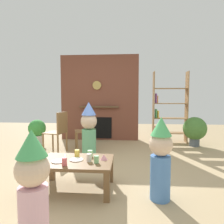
# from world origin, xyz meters

# --- Properties ---
(ground_plane) EXTENTS (12.00, 12.00, 0.00)m
(ground_plane) POSITION_xyz_m (0.00, 0.00, 0.00)
(ground_plane) COLOR tan
(brick_fireplace_feature) EXTENTS (2.20, 0.28, 2.40)m
(brick_fireplace_feature) POSITION_xyz_m (-0.37, 2.60, 1.19)
(brick_fireplace_feature) COLOR brown
(brick_fireplace_feature) RESTS_ON ground_plane
(bookshelf) EXTENTS (0.90, 0.28, 1.90)m
(bookshelf) POSITION_xyz_m (1.51, 2.40, 0.88)
(bookshelf) COLOR olive
(bookshelf) RESTS_ON ground_plane
(coffee_table) EXTENTS (0.96, 0.64, 0.39)m
(coffee_table) POSITION_xyz_m (-0.25, -0.52, 0.33)
(coffee_table) COLOR brown
(coffee_table) RESTS_ON ground_plane
(paper_cup_near_left) EXTENTS (0.07, 0.07, 0.10)m
(paper_cup_near_left) POSITION_xyz_m (-0.28, -0.37, 0.44)
(paper_cup_near_left) COLOR #F2CC4C
(paper_cup_near_left) RESTS_ON coffee_table
(paper_cup_near_right) EXTENTS (0.06, 0.06, 0.09)m
(paper_cup_near_right) POSITION_xyz_m (0.03, -0.61, 0.44)
(paper_cup_near_right) COLOR #8CD18C
(paper_cup_near_right) RESTS_ON coffee_table
(paper_cup_center) EXTENTS (0.06, 0.06, 0.10)m
(paper_cup_center) POSITION_xyz_m (-0.34, -0.73, 0.44)
(paper_cup_center) COLOR #E5666B
(paper_cup_center) RESTS_ON coffee_table
(paper_cup_far_left) EXTENTS (0.06, 0.06, 0.10)m
(paper_cup_far_left) POSITION_xyz_m (-0.07, -0.56, 0.44)
(paper_cup_far_left) COLOR silver
(paper_cup_far_left) RESTS_ON coffee_table
(paper_cup_far_right) EXTENTS (0.07, 0.07, 0.09)m
(paper_cup_far_right) POSITION_xyz_m (-0.10, -0.35, 0.44)
(paper_cup_far_right) COLOR #8CD18C
(paper_cup_far_right) RESTS_ON coffee_table
(paper_plate_front) EXTENTS (0.18, 0.18, 0.01)m
(paper_plate_front) POSITION_xyz_m (-0.25, -0.52, 0.40)
(paper_plate_front) COLOR white
(paper_plate_front) RESTS_ON coffee_table
(paper_plate_rear) EXTENTS (0.18, 0.18, 0.01)m
(paper_plate_rear) POSITION_xyz_m (-0.46, -0.60, 0.40)
(paper_plate_rear) COLOR white
(paper_plate_rear) RESTS_ON coffee_table
(birthday_cake_slice) EXTENTS (0.10, 0.10, 0.07)m
(birthday_cake_slice) POSITION_xyz_m (0.11, -0.48, 0.43)
(birthday_cake_slice) COLOR pink
(birthday_cake_slice) RESTS_ON coffee_table
(table_fork) EXTENTS (0.06, 0.15, 0.01)m
(table_fork) POSITION_xyz_m (-0.46, -0.34, 0.40)
(table_fork) COLOR silver
(table_fork) RESTS_ON coffee_table
(child_with_cone_hat) EXTENTS (0.27, 0.27, 0.97)m
(child_with_cone_hat) POSITION_xyz_m (-0.33, -1.55, 0.51)
(child_with_cone_hat) COLOR #EAB2C6
(child_with_cone_hat) RESTS_ON ground_plane
(child_in_pink) EXTENTS (0.27, 0.27, 0.99)m
(child_in_pink) POSITION_xyz_m (0.81, -0.70, 0.52)
(child_in_pink) COLOR #4C7FC6
(child_in_pink) RESTS_ON ground_plane
(child_by_the_chairs) EXTENTS (0.31, 0.31, 1.13)m
(child_by_the_chairs) POSITION_xyz_m (-0.32, 0.71, 0.60)
(child_by_the_chairs) COLOR #66B27F
(child_by_the_chairs) RESTS_ON ground_plane
(dining_chair_left) EXTENTS (0.48, 0.48, 0.90)m
(dining_chair_left) POSITION_xyz_m (-1.08, 1.16, 0.51)
(dining_chair_left) COLOR olive
(dining_chair_left) RESTS_ON ground_plane
(dining_chair_middle) EXTENTS (0.51, 0.51, 0.90)m
(dining_chair_middle) POSITION_xyz_m (-0.48, 1.45, 0.51)
(dining_chair_middle) COLOR olive
(dining_chair_middle) RESTS_ON ground_plane
(potted_plant_tall) EXTENTS (0.57, 0.57, 0.73)m
(potted_plant_tall) POSITION_xyz_m (2.10, 1.99, 0.42)
(potted_plant_tall) COLOR #4C5660
(potted_plant_tall) RESTS_ON ground_plane
(potted_plant_short) EXTENTS (0.43, 0.43, 0.65)m
(potted_plant_short) POSITION_xyz_m (-1.87, 1.80, 0.37)
(potted_plant_short) COLOR beige
(potted_plant_short) RESTS_ON ground_plane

